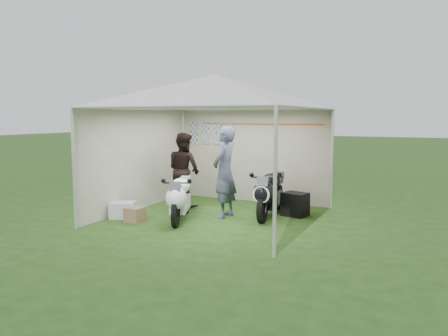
{
  "coord_description": "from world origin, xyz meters",
  "views": [
    {
      "loc": [
        4.11,
        -8.14,
        2.14
      ],
      "look_at": [
        0.02,
        0.35,
        1.02
      ],
      "focal_mm": 35.0,
      "sensor_mm": 36.0,
      "label": 1
    }
  ],
  "objects_px": {
    "motorcycle_white": "(180,197)",
    "person_dark_jacket": "(184,170)",
    "motorcycle_black": "(269,192)",
    "canopy_tent": "(216,95)",
    "person_blue_jacket": "(225,172)",
    "paddock_stand": "(278,203)",
    "equipment_box": "(295,204)",
    "crate_1": "(135,215)",
    "crate_0": "(123,210)"
  },
  "relations": [
    {
      "from": "motorcycle_white",
      "to": "person_dark_jacket",
      "type": "relative_size",
      "value": 0.98
    },
    {
      "from": "person_dark_jacket",
      "to": "motorcycle_black",
      "type": "bearing_deg",
      "value": -163.44
    },
    {
      "from": "canopy_tent",
      "to": "person_blue_jacket",
      "type": "height_order",
      "value": "canopy_tent"
    },
    {
      "from": "canopy_tent",
      "to": "paddock_stand",
      "type": "distance_m",
      "value": 2.93
    },
    {
      "from": "paddock_stand",
      "to": "person_blue_jacket",
      "type": "distance_m",
      "value": 1.71
    },
    {
      "from": "motorcycle_black",
      "to": "equipment_box",
      "type": "xyz_separation_m",
      "value": [
        0.47,
        0.34,
        -0.28
      ]
    },
    {
      "from": "motorcycle_black",
      "to": "paddock_stand",
      "type": "xyz_separation_m",
      "value": [
        -0.09,
        0.88,
        -0.39
      ]
    },
    {
      "from": "paddock_stand",
      "to": "equipment_box",
      "type": "distance_m",
      "value": 0.78
    },
    {
      "from": "crate_1",
      "to": "motorcycle_black",
      "type": "bearing_deg",
      "value": 34.5
    },
    {
      "from": "canopy_tent",
      "to": "motorcycle_white",
      "type": "xyz_separation_m",
      "value": [
        -0.52,
        -0.65,
        -2.07
      ]
    },
    {
      "from": "crate_1",
      "to": "canopy_tent",
      "type": "bearing_deg",
      "value": 40.5
    },
    {
      "from": "paddock_stand",
      "to": "person_dark_jacket",
      "type": "height_order",
      "value": "person_dark_jacket"
    },
    {
      "from": "paddock_stand",
      "to": "crate_1",
      "type": "relative_size",
      "value": 1.16
    },
    {
      "from": "motorcycle_white",
      "to": "equipment_box",
      "type": "relative_size",
      "value": 3.42
    },
    {
      "from": "crate_0",
      "to": "motorcycle_white",
      "type": "bearing_deg",
      "value": 13.39
    },
    {
      "from": "canopy_tent",
      "to": "paddock_stand",
      "type": "relative_size",
      "value": 14.57
    },
    {
      "from": "equipment_box",
      "to": "crate_0",
      "type": "xyz_separation_m",
      "value": [
        -3.23,
        -1.76,
        -0.09
      ]
    },
    {
      "from": "motorcycle_black",
      "to": "person_dark_jacket",
      "type": "bearing_deg",
      "value": 169.98
    },
    {
      "from": "person_blue_jacket",
      "to": "paddock_stand",
      "type": "bearing_deg",
      "value": 151.02
    },
    {
      "from": "person_dark_jacket",
      "to": "crate_1",
      "type": "xyz_separation_m",
      "value": [
        -0.13,
        -1.74,
        -0.73
      ]
    },
    {
      "from": "motorcycle_black",
      "to": "person_blue_jacket",
      "type": "relative_size",
      "value": 1.0
    },
    {
      "from": "person_blue_jacket",
      "to": "equipment_box",
      "type": "relative_size",
      "value": 3.83
    },
    {
      "from": "paddock_stand",
      "to": "person_dark_jacket",
      "type": "bearing_deg",
      "value": -160.89
    },
    {
      "from": "person_blue_jacket",
      "to": "equipment_box",
      "type": "bearing_deg",
      "value": 121.35
    },
    {
      "from": "canopy_tent",
      "to": "person_dark_jacket",
      "type": "distance_m",
      "value": 2.16
    },
    {
      "from": "equipment_box",
      "to": "person_blue_jacket",
      "type": "bearing_deg",
      "value": -150.09
    },
    {
      "from": "paddock_stand",
      "to": "person_dark_jacket",
      "type": "distance_m",
      "value": 2.34
    },
    {
      "from": "canopy_tent",
      "to": "crate_1",
      "type": "relative_size",
      "value": 16.91
    },
    {
      "from": "motorcycle_white",
      "to": "equipment_box",
      "type": "height_order",
      "value": "motorcycle_white"
    },
    {
      "from": "canopy_tent",
      "to": "equipment_box",
      "type": "height_order",
      "value": "canopy_tent"
    },
    {
      "from": "paddock_stand",
      "to": "person_blue_jacket",
      "type": "bearing_deg",
      "value": -120.42
    },
    {
      "from": "motorcycle_white",
      "to": "paddock_stand",
      "type": "xyz_separation_m",
      "value": [
        1.43,
        2.0,
        -0.35
      ]
    },
    {
      "from": "motorcycle_black",
      "to": "crate_1",
      "type": "distance_m",
      "value": 2.84
    },
    {
      "from": "motorcycle_black",
      "to": "person_dark_jacket",
      "type": "distance_m",
      "value": 2.23
    },
    {
      "from": "motorcycle_black",
      "to": "paddock_stand",
      "type": "height_order",
      "value": "motorcycle_black"
    },
    {
      "from": "equipment_box",
      "to": "motorcycle_white",
      "type": "bearing_deg",
      "value": -143.69
    },
    {
      "from": "crate_1",
      "to": "motorcycle_white",
      "type": "bearing_deg",
      "value": 30.76
    },
    {
      "from": "person_dark_jacket",
      "to": "person_blue_jacket",
      "type": "xyz_separation_m",
      "value": [
        1.34,
        -0.57,
        0.09
      ]
    },
    {
      "from": "canopy_tent",
      "to": "motorcycle_white",
      "type": "height_order",
      "value": "canopy_tent"
    },
    {
      "from": "canopy_tent",
      "to": "motorcycle_black",
      "type": "height_order",
      "value": "canopy_tent"
    },
    {
      "from": "crate_1",
      "to": "paddock_stand",
      "type": "bearing_deg",
      "value": 48.0
    },
    {
      "from": "motorcycle_white",
      "to": "canopy_tent",
      "type": "bearing_deg",
      "value": 29.1
    },
    {
      "from": "person_dark_jacket",
      "to": "crate_1",
      "type": "relative_size",
      "value": 5.27
    },
    {
      "from": "crate_0",
      "to": "person_dark_jacket",
      "type": "bearing_deg",
      "value": 70.04
    },
    {
      "from": "person_dark_jacket",
      "to": "motorcycle_white",
      "type": "bearing_deg",
      "value": 138.02
    },
    {
      "from": "motorcycle_black",
      "to": "crate_1",
      "type": "xyz_separation_m",
      "value": [
        -2.32,
        -1.59,
        -0.38
      ]
    },
    {
      "from": "canopy_tent",
      "to": "crate_0",
      "type": "bearing_deg",
      "value": -151.78
    },
    {
      "from": "person_blue_jacket",
      "to": "crate_1",
      "type": "bearing_deg",
      "value": -49.78
    },
    {
      "from": "person_dark_jacket",
      "to": "person_blue_jacket",
      "type": "distance_m",
      "value": 1.46
    },
    {
      "from": "canopy_tent",
      "to": "person_blue_jacket",
      "type": "bearing_deg",
      "value": 21.23
    }
  ]
}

